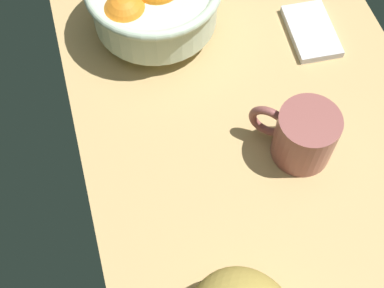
% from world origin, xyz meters
% --- Properties ---
extents(ground_plane, '(0.83, 0.54, 0.03)m').
position_xyz_m(ground_plane, '(0.00, 0.00, -0.01)').
color(ground_plane, tan).
extents(fruit_bowl, '(0.22, 0.22, 0.12)m').
position_xyz_m(fruit_bowl, '(0.27, 0.11, 0.07)').
color(fruit_bowl, silver).
rests_on(fruit_bowl, ground).
extents(napkin_folded, '(0.12, 0.08, 0.01)m').
position_xyz_m(napkin_folded, '(0.19, -0.15, 0.01)').
color(napkin_folded, silver).
rests_on(napkin_folded, ground).
extents(mug, '(0.11, 0.11, 0.09)m').
position_xyz_m(mug, '(-0.01, -0.04, 0.04)').
color(mug, '#94514C').
rests_on(mug, ground).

